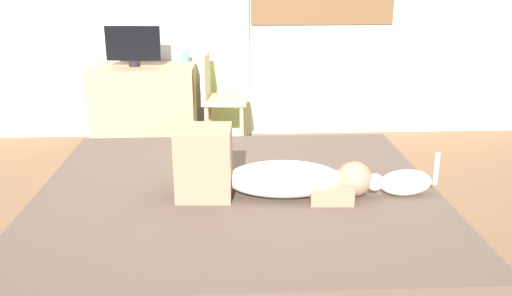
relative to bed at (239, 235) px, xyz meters
name	(u,v)px	position (x,y,z in m)	size (l,w,h in m)	color
ground_plane	(253,267)	(0.08, 0.10, -0.25)	(16.00, 16.00, 0.00)	brown
bed	(239,235)	(0.00, 0.00, 0.00)	(2.03, 1.88, 0.50)	brown
person_lying	(263,173)	(0.12, -0.08, 0.37)	(0.94, 0.30, 0.34)	silver
cat	(402,182)	(0.79, -0.11, 0.32)	(0.36, 0.13, 0.21)	silver
desk	(145,107)	(-0.80, 2.30, 0.12)	(0.90, 0.56, 0.74)	#997A56
tv_monitor	(133,45)	(-0.87, 2.30, 0.67)	(0.48, 0.10, 0.35)	black
cup	(186,57)	(-0.43, 2.49, 0.54)	(0.06, 0.06, 0.10)	teal
chair_by_desk	(217,94)	(-0.14, 2.16, 0.26)	(0.41, 0.41, 0.86)	tan
curtain_left	(225,7)	(-0.06, 2.58, 0.98)	(0.44, 0.06, 2.45)	#ADCC75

